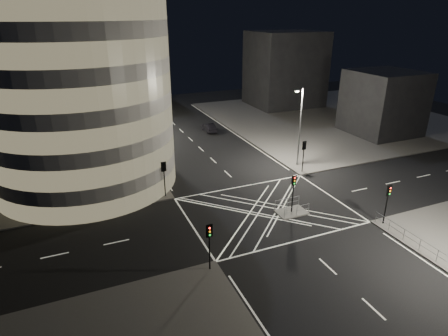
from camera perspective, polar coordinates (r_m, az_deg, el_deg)
name	(u,v)px	position (r m, az deg, el deg)	size (l,w,h in m)	color
ground	(267,210)	(38.68, 6.52, -6.36)	(120.00, 120.00, 0.00)	black
sidewalk_far_right	(332,117)	(75.06, 16.07, 7.42)	(42.00, 42.00, 0.15)	#514F4C
central_island	(291,212)	(38.47, 10.24, -6.64)	(3.00, 2.00, 0.15)	slate
office_tower_curved	(27,70)	(48.52, -27.76, 13.04)	(30.00, 29.00, 27.20)	#98948F
office_block_rear	(29,61)	(71.83, -27.56, 14.20)	(24.00, 16.00, 22.00)	#98948F
building_right_far	(285,69)	(82.31, 9.25, 14.68)	(14.00, 12.00, 15.00)	black
building_right_near	(383,102)	(66.69, 23.07, 9.17)	(10.00, 10.00, 10.00)	black
building_far_end	(125,60)	(88.77, -14.81, 15.69)	(18.00, 8.00, 18.00)	black
tree_a	(143,158)	(41.49, -12.26, 1.48)	(3.80, 3.80, 6.09)	black
tree_b	(132,137)	(46.88, -13.79, 4.67)	(5.27, 5.27, 7.60)	black
tree_c	(125,128)	(52.71, -14.88, 5.97)	(3.92, 3.92, 6.33)	black
tree_d	(118,114)	(58.34, -15.87, 7.97)	(4.66, 4.66, 7.27)	black
tree_e	(113,108)	(64.26, -16.58, 8.70)	(4.59, 4.59, 6.68)	black
traffic_signal_fl	(164,173)	(40.21, -9.14, -0.71)	(0.55, 0.22, 4.00)	black
traffic_signal_nl	(209,239)	(28.65, -2.25, -10.70)	(0.55, 0.22, 4.00)	black
traffic_signal_fr	(304,151)	(47.10, 12.07, 2.60)	(0.55, 0.22, 4.00)	black
traffic_signal_nr	(388,197)	(37.71, 23.70, -4.09)	(0.55, 0.22, 4.00)	black
traffic_signal_island	(293,187)	(37.18, 10.54, -2.82)	(0.55, 0.22, 4.00)	black
street_lamp_left_near	(146,136)	(43.97, -11.84, 4.80)	(1.25, 0.25, 10.00)	slate
street_lamp_left_far	(121,103)	(61.18, -15.35, 9.47)	(1.25, 0.25, 10.00)	slate
street_lamp_right_far	(300,125)	(48.36, 11.48, 6.45)	(1.25, 0.25, 10.00)	slate
railing_near_right	(428,250)	(35.48, 28.70, -10.89)	(0.06, 11.70, 1.10)	slate
railing_island_south	(297,211)	(37.52, 11.04, -6.41)	(2.80, 0.06, 1.10)	slate
railing_island_north	(287,203)	(38.83, 9.59, -5.25)	(2.80, 0.06, 1.10)	slate
sedan	(209,127)	(63.50, -2.30, 6.19)	(1.47, 4.23, 1.39)	black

